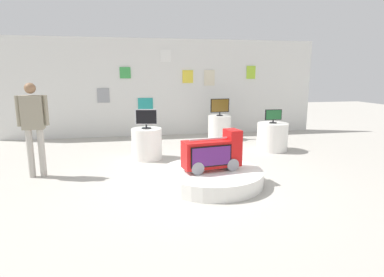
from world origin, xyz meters
name	(u,v)px	position (x,y,z in m)	size (l,w,h in m)	color
ground_plane	(193,183)	(0.00, 0.00, 0.00)	(30.00, 30.00, 0.00)	#B2ADA3
back_wall_display	(164,88)	(0.00, 4.80, 1.51)	(10.01, 0.13, 3.02)	silver
main_display_pedestal	(211,177)	(0.31, -0.12, 0.13)	(1.84, 1.84, 0.26)	white
novelty_firetruck_tv	(213,154)	(0.33, -0.12, 0.55)	(1.08, 0.54, 0.71)	gray
display_pedestal_left_rear	(147,144)	(-0.73, 1.88, 0.36)	(0.70, 0.70, 0.71)	white
tv_on_left_rear	(146,118)	(-0.73, 1.87, 0.96)	(0.50, 0.22, 0.45)	black
display_pedestal_center_rear	(272,137)	(2.49, 2.11, 0.36)	(0.78, 0.78, 0.71)	white
tv_on_center_rear	(273,116)	(2.49, 2.10, 0.91)	(0.44, 0.18, 0.35)	black
display_pedestal_right_rear	(220,127)	(1.55, 3.79, 0.36)	(0.69, 0.69, 0.71)	white
tv_on_right_rear	(220,106)	(1.55, 3.78, 1.00)	(0.58, 0.19, 0.51)	black
shopper_browsing_near_truck	(33,123)	(-2.87, 0.92, 1.06)	(0.56, 0.22, 1.79)	#B2ADA3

